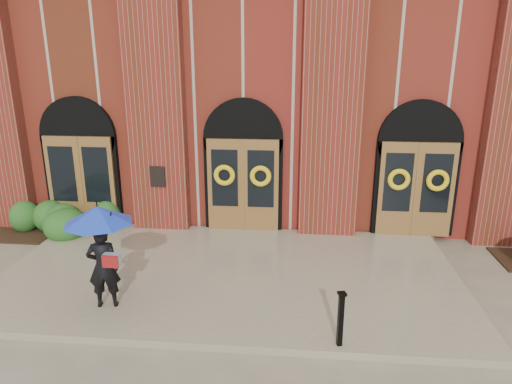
# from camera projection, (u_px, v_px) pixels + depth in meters

# --- Properties ---
(ground) EXTENTS (90.00, 90.00, 0.00)m
(ground) POSITION_uv_depth(u_px,v_px,m) (229.00, 281.00, 10.00)
(ground) COLOR gray
(ground) RESTS_ON ground
(landing) EXTENTS (10.00, 5.30, 0.15)m
(landing) POSITION_uv_depth(u_px,v_px,m) (229.00, 275.00, 10.12)
(landing) COLOR gray
(landing) RESTS_ON ground
(church_building) EXTENTS (16.20, 12.53, 7.00)m
(church_building) POSITION_uv_depth(u_px,v_px,m) (262.00, 88.00, 17.34)
(church_building) COLOR maroon
(church_building) RESTS_ON ground
(man_with_umbrella) EXTENTS (1.50, 1.50, 2.01)m
(man_with_umbrella) POSITION_uv_depth(u_px,v_px,m) (100.00, 238.00, 8.34)
(man_with_umbrella) COLOR black
(man_with_umbrella) RESTS_ON landing
(metal_post) EXTENTS (0.16, 0.16, 0.97)m
(metal_post) POSITION_uv_depth(u_px,v_px,m) (341.00, 318.00, 7.42)
(metal_post) COLOR black
(metal_post) RESTS_ON landing
(hedge_wall_left) EXTENTS (3.22, 1.29, 0.83)m
(hedge_wall_left) POSITION_uv_depth(u_px,v_px,m) (52.00, 220.00, 12.44)
(hedge_wall_left) COLOR #23511B
(hedge_wall_left) RESTS_ON ground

